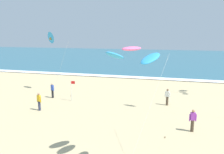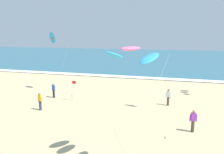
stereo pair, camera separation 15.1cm
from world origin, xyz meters
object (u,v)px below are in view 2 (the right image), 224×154
(kite_delta_cobalt_near, at_px, (53,38))
(bystander_white_top, at_px, (168,97))
(bystander_blue_top, at_px, (54,90))
(lifeguard_flag, at_px, (73,88))
(bystander_purple_top, at_px, (193,121))
(kite_arc_rose_outer, at_px, (131,54))
(bystander_yellow_top, at_px, (40,101))

(kite_delta_cobalt_near, height_order, bystander_white_top, kite_delta_cobalt_near)
(kite_delta_cobalt_near, relative_size, bystander_blue_top, 4.32)
(bystander_blue_top, bearing_deg, lifeguard_flag, -10.21)
(bystander_purple_top, xyz_separation_m, bystander_white_top, (-1.73, 5.32, 0.00))
(kite_delta_cobalt_near, height_order, kite_arc_rose_outer, kite_delta_cobalt_near)
(kite_delta_cobalt_near, xyz_separation_m, lifeguard_flag, (3.83, -3.22, -4.93))
(bystander_white_top, distance_m, lifeguard_flag, 9.36)
(bystander_white_top, height_order, lifeguard_flag, lifeguard_flag)
(bystander_white_top, bearing_deg, bystander_yellow_top, -158.44)
(bystander_yellow_top, distance_m, bystander_purple_top, 12.66)
(bystander_yellow_top, bearing_deg, kite_arc_rose_outer, -33.09)
(lifeguard_flag, bearing_deg, kite_delta_cobalt_near, 139.96)
(bystander_purple_top, bearing_deg, kite_arc_rose_outer, -125.37)
(bystander_yellow_top, distance_m, lifeguard_flag, 3.68)
(bystander_purple_top, distance_m, bystander_blue_top, 14.27)
(bystander_purple_top, bearing_deg, bystander_blue_top, 160.56)
(bystander_yellow_top, xyz_separation_m, bystander_blue_top, (-0.84, 3.73, 0.00))
(bystander_white_top, distance_m, bystander_blue_top, 11.73)
(bystander_blue_top, xyz_separation_m, lifeguard_flag, (2.42, -0.44, 0.45))
(kite_delta_cobalt_near, bearing_deg, bystander_white_top, -9.56)
(bystander_yellow_top, relative_size, bystander_purple_top, 1.00)
(bystander_white_top, height_order, bystander_blue_top, same)
(lifeguard_flag, bearing_deg, bystander_yellow_top, -115.71)
(kite_arc_rose_outer, xyz_separation_m, bystander_yellow_top, (-9.12, 5.94, -4.90))
(bystander_purple_top, distance_m, bystander_white_top, 5.60)
(lifeguard_flag, bearing_deg, bystander_blue_top, 169.79)
(lifeguard_flag, bearing_deg, kite_arc_rose_outer, -50.78)
(bystander_purple_top, bearing_deg, lifeguard_flag, 158.65)
(bystander_yellow_top, bearing_deg, kite_delta_cobalt_near, 109.06)
(bystander_yellow_top, height_order, bystander_white_top, same)
(kite_arc_rose_outer, xyz_separation_m, bystander_purple_top, (3.49, 4.92, -4.90))
(kite_arc_rose_outer, height_order, lifeguard_flag, kite_arc_rose_outer)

